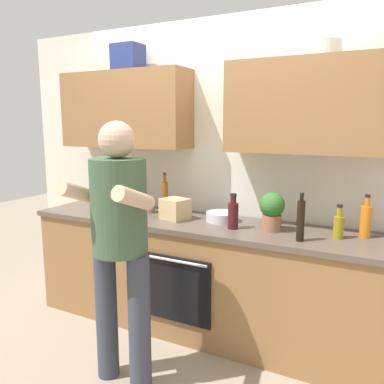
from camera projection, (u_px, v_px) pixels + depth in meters
The scene contains 18 objects.
ground_plane at pixel (197, 327), 3.24m from camera, with size 12.00×12.00×0.00m, color gray.
back_wall_unit at pixel (213, 143), 3.21m from camera, with size 4.00×0.38×2.50m.
counter at pixel (198, 275), 3.16m from camera, with size 2.84×0.67×0.90m.
person_standing at pixel (119, 234), 2.40m from camera, with size 0.49×0.45×1.68m.
bottle_vinegar at pixel (95, 198), 3.57m from camera, with size 0.07×0.07×0.22m.
bottle_soy at pixel (301, 220), 2.54m from camera, with size 0.05×0.05×0.32m.
bottle_juice at pixel (366, 221), 2.63m from camera, with size 0.07×0.07×0.29m.
bottle_wine at pixel (233, 214), 2.85m from camera, with size 0.08×0.08×0.26m.
bottle_hotsauce at pixel (129, 196), 3.61m from camera, with size 0.06×0.06×0.23m.
bottle_water at pixel (117, 199), 3.25m from camera, with size 0.07×0.07×0.34m.
bottle_syrup at pixel (165, 196), 3.35m from camera, with size 0.05×0.05×0.35m.
bottle_oil at pixel (339, 225), 2.61m from camera, with size 0.07×0.07×0.23m.
cup_stoneware at pixel (150, 206), 3.37m from camera, with size 0.07×0.07×0.11m, color slate.
cup_ceramic at pixel (134, 213), 3.14m from camera, with size 0.09×0.09×0.10m, color #BF4C47.
mixing_bowl at pixel (222, 217), 3.08m from camera, with size 0.25×0.25×0.07m, color silver.
knife_block at pixel (109, 198), 3.42m from camera, with size 0.10×0.14×0.30m.
potted_herb at pixel (272, 210), 2.79m from camera, with size 0.18×0.18×0.28m.
grocery_bag_bread at pixel (175, 209), 3.14m from camera, with size 0.20×0.18×0.17m, color tan.
Camera 1 is at (1.34, -2.68, 1.66)m, focal length 36.74 mm.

